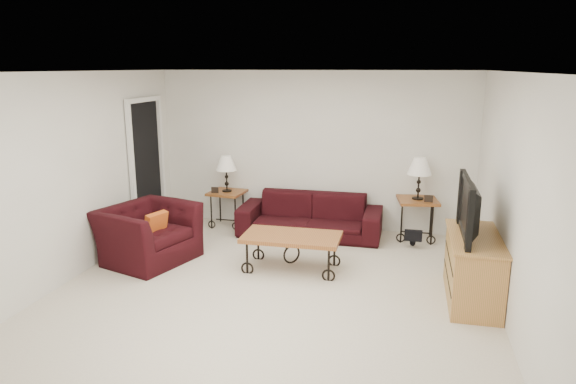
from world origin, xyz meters
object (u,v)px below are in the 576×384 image
object	(u,v)px
side_table_left	(227,209)
lamp_left	(226,174)
backpack	(413,230)
tv_stand	(473,268)
sofa	(310,215)
television	(476,208)
coffee_table	(292,252)
lamp_right	(419,179)
side_table_right	(416,219)
armchair	(148,234)

from	to	relation	value
side_table_left	lamp_left	xyz separation A→B (m)	(0.00, 0.00, 0.58)
lamp_left	backpack	bearing A→B (deg)	-6.45
lamp_left	tv_stand	world-z (taller)	lamp_left
sofa	side_table_left	xyz separation A→B (m)	(-1.41, 0.18, -0.03)
side_table_left	backpack	world-z (taller)	side_table_left
television	coffee_table	bearing A→B (deg)	-101.13
lamp_right	tv_stand	world-z (taller)	lamp_right
lamp_left	backpack	xyz separation A→B (m)	(2.96, -0.34, -0.63)
lamp_right	tv_stand	xyz separation A→B (m)	(0.59, -2.03, -0.57)
backpack	side_table_left	bearing A→B (deg)	-161.90
side_table_left	backpack	distance (m)	2.98
side_table_right	lamp_right	distance (m)	0.63
backpack	tv_stand	bearing A→B (deg)	-45.01
sofa	backpack	bearing A→B (deg)	-5.68
coffee_table	backpack	world-z (taller)	backpack
coffee_table	television	world-z (taller)	television
armchair	television	bearing A→B (deg)	-76.20
side_table_right	backpack	world-z (taller)	side_table_right
coffee_table	backpack	xyz separation A→B (m)	(1.53, 1.27, 0.02)
coffee_table	tv_stand	xyz separation A→B (m)	(2.16, -0.42, 0.14)
sofa	side_table_right	distance (m)	1.61
sofa	side_table_right	bearing A→B (deg)	6.42
backpack	lamp_left	bearing A→B (deg)	-161.90
lamp_left	armchair	size ratio (longest dim) A/B	0.51
side_table_left	lamp_right	world-z (taller)	lamp_right
armchair	television	size ratio (longest dim) A/B	1.03
side_table_left	tv_stand	world-z (taller)	tv_stand
lamp_left	backpack	size ratio (longest dim) A/B	1.17
sofa	television	size ratio (longest dim) A/B	1.95
side_table_left	armchair	size ratio (longest dim) A/B	0.51
television	backpack	bearing A→B (deg)	-160.15
sofa	television	bearing A→B (deg)	-40.41
coffee_table	television	size ratio (longest dim) A/B	1.11
lamp_left	lamp_right	size ratio (longest dim) A/B	0.93
sofa	coffee_table	xyz separation A→B (m)	(0.03, -1.43, -0.09)
sofa	lamp_left	world-z (taller)	lamp_left
side_table_right	armchair	xyz separation A→B (m)	(-3.52, -1.72, 0.06)
sofa	lamp_right	bearing A→B (deg)	6.42
lamp_left	armchair	xyz separation A→B (m)	(-0.51, -1.72, -0.50)
tv_stand	side_table_left	bearing A→B (deg)	150.60
side_table_left	backpack	xyz separation A→B (m)	(2.96, -0.34, -0.04)
side_table_left	lamp_left	world-z (taller)	lamp_left
side_table_left	television	distance (m)	4.18
lamp_left	tv_stand	size ratio (longest dim) A/B	0.47
armchair	backpack	world-z (taller)	armchair
sofa	television	distance (m)	2.94
lamp_right	armchair	bearing A→B (deg)	-153.91
side_table_left	television	xyz separation A→B (m)	(3.57, -2.03, 0.78)
lamp_right	television	distance (m)	2.11
television	backpack	size ratio (longest dim) A/B	2.25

